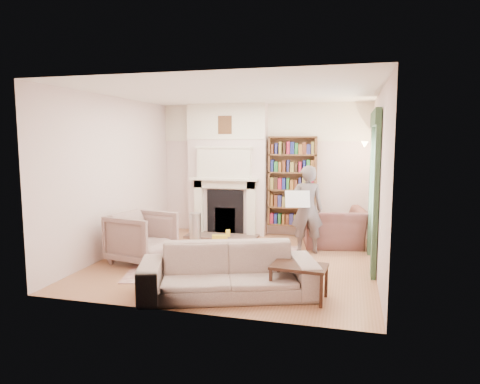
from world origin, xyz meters
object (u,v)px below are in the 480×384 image
(armchair_left, at_px, (142,237))
(armchair_reading, at_px, (333,227))
(coffee_table, at_px, (299,282))
(man_reading, at_px, (307,209))
(rocking_horse, at_px, (220,240))
(bookcase, at_px, (292,181))
(paraffin_heater, at_px, (195,226))
(sofa, at_px, (229,270))

(armchair_left, bearing_deg, armchair_reading, -46.77)
(armchair_reading, distance_m, coffee_table, 2.94)
(man_reading, bearing_deg, rocking_horse, -4.99)
(bookcase, xyz_separation_m, armchair_reading, (0.89, -0.67, -0.80))
(armchair_reading, bearing_deg, paraffin_heater, -8.06)
(sofa, height_order, man_reading, man_reading)
(bookcase, bearing_deg, coffee_table, -80.83)
(bookcase, bearing_deg, armchair_reading, -36.87)
(armchair_reading, height_order, rocking_horse, armchair_reading)
(man_reading, bearing_deg, armchair_reading, -140.94)
(sofa, bearing_deg, armchair_reading, 48.65)
(armchair_left, distance_m, paraffin_heater, 1.79)
(man_reading, bearing_deg, armchair_left, 12.19)
(armchair_left, xyz_separation_m, coffee_table, (2.75, -1.03, -0.19))
(bookcase, height_order, rocking_horse, bookcase)
(armchair_reading, xyz_separation_m, man_reading, (-0.45, -0.60, 0.42))
(coffee_table, bearing_deg, bookcase, 104.65)
(rocking_horse, bearing_deg, coffee_table, -63.46)
(armchair_left, distance_m, coffee_table, 2.94)
(armchair_left, bearing_deg, rocking_horse, -33.57)
(armchair_reading, xyz_separation_m, paraffin_heater, (-2.77, -0.13, -0.10))
(coffee_table, distance_m, paraffin_heater, 3.72)
(sofa, xyz_separation_m, paraffin_heater, (-1.54, 2.89, -0.06))
(sofa, xyz_separation_m, coffee_table, (0.91, 0.10, -0.11))
(bookcase, distance_m, rocking_horse, 2.13)
(bookcase, height_order, armchair_reading, bookcase)
(armchair_reading, bearing_deg, rocking_horse, 12.07)
(sofa, relative_size, man_reading, 1.44)
(bookcase, relative_size, armchair_left, 2.01)
(sofa, relative_size, paraffin_heater, 4.16)
(coffee_table, bearing_deg, rocking_horse, 134.97)
(armchair_reading, xyz_separation_m, coffee_table, (-0.31, -2.92, -0.15))
(armchair_left, bearing_deg, man_reading, -52.18)
(armchair_left, height_order, man_reading, man_reading)
(paraffin_heater, bearing_deg, armchair_reading, 2.72)
(paraffin_heater, bearing_deg, sofa, -61.86)
(rocking_horse, bearing_deg, sofa, -82.88)
(man_reading, bearing_deg, coffee_table, 79.35)
(armchair_left, xyz_separation_m, man_reading, (2.61, 1.29, 0.38))
(armchair_reading, distance_m, armchair_left, 3.60)
(armchair_left, bearing_deg, paraffin_heater, 2.15)
(armchair_reading, xyz_separation_m, sofa, (-1.23, -3.02, -0.04))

